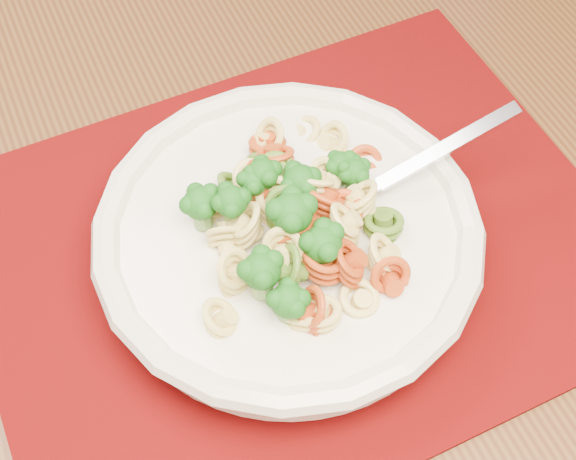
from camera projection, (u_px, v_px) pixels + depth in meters
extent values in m
cube|color=#543417|center=(269.00, 121.00, 0.70)|extent=(1.46, 1.05, 0.04)
cube|color=#4C0403|center=(297.00, 246.00, 0.60)|extent=(0.52, 0.43, 0.00)
cylinder|color=white|center=(288.00, 257.00, 0.59)|extent=(0.12, 0.12, 0.01)
cylinder|color=white|center=(288.00, 242.00, 0.57)|extent=(0.26, 0.26, 0.03)
torus|color=white|center=(288.00, 229.00, 0.56)|extent=(0.28, 0.28, 0.02)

